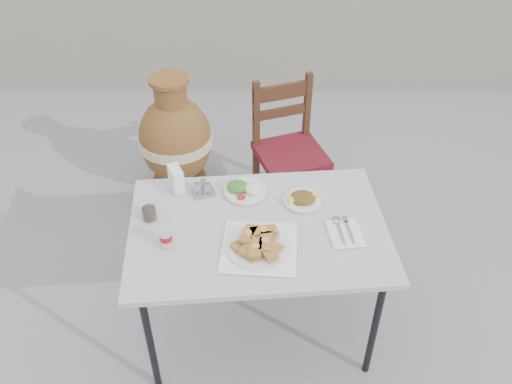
{
  "coord_description": "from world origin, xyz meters",
  "views": [
    {
      "loc": [
        -0.14,
        -1.81,
        2.28
      ],
      "look_at": [
        -0.15,
        -0.04,
        0.83
      ],
      "focal_mm": 38.0,
      "sensor_mm": 36.0,
      "label": 1
    }
  ],
  "objects_px": {
    "pide_plate": "(259,243)",
    "chair": "(289,150)",
    "soda_can": "(166,236)",
    "napkin_holder": "(176,179)",
    "salad_chopped_plate": "(303,199)",
    "terracotta_urn": "(176,140)",
    "salad_rice_plate": "(245,189)",
    "cafe_table": "(258,234)",
    "condiment_caddy": "(203,189)",
    "cola_glass": "(149,211)"
  },
  "relations": [
    {
      "from": "salad_rice_plate",
      "to": "cafe_table",
      "type": "bearing_deg",
      "value": -75.28
    },
    {
      "from": "cafe_table",
      "to": "salad_chopped_plate",
      "type": "xyz_separation_m",
      "value": [
        0.2,
        0.17,
        0.06
      ]
    },
    {
      "from": "cafe_table",
      "to": "salad_rice_plate",
      "type": "distance_m",
      "value": 0.25
    },
    {
      "from": "salad_rice_plate",
      "to": "soda_can",
      "type": "xyz_separation_m",
      "value": [
        -0.32,
        -0.35,
        0.03
      ]
    },
    {
      "from": "pide_plate",
      "to": "chair",
      "type": "height_order",
      "value": "chair"
    },
    {
      "from": "salad_chopped_plate",
      "to": "salad_rice_plate",
      "type": "bearing_deg",
      "value": 166.23
    },
    {
      "from": "soda_can",
      "to": "terracotta_urn",
      "type": "relative_size",
      "value": 0.12
    },
    {
      "from": "cafe_table",
      "to": "napkin_holder",
      "type": "height_order",
      "value": "napkin_holder"
    },
    {
      "from": "condiment_caddy",
      "to": "terracotta_urn",
      "type": "height_order",
      "value": "terracotta_urn"
    },
    {
      "from": "salad_rice_plate",
      "to": "soda_can",
      "type": "relative_size",
      "value": 2.11
    },
    {
      "from": "napkin_holder",
      "to": "chair",
      "type": "distance_m",
      "value": 0.92
    },
    {
      "from": "salad_rice_plate",
      "to": "salad_chopped_plate",
      "type": "bearing_deg",
      "value": -13.77
    },
    {
      "from": "cafe_table",
      "to": "soda_can",
      "type": "height_order",
      "value": "soda_can"
    },
    {
      "from": "pide_plate",
      "to": "condiment_caddy",
      "type": "bearing_deg",
      "value": 125.87
    },
    {
      "from": "soda_can",
      "to": "chair",
      "type": "relative_size",
      "value": 0.11
    },
    {
      "from": "cafe_table",
      "to": "condiment_caddy",
      "type": "height_order",
      "value": "condiment_caddy"
    },
    {
      "from": "cafe_table",
      "to": "pide_plate",
      "type": "xyz_separation_m",
      "value": [
        0.0,
        -0.13,
        0.08
      ]
    },
    {
      "from": "pide_plate",
      "to": "soda_can",
      "type": "height_order",
      "value": "soda_can"
    },
    {
      "from": "salad_rice_plate",
      "to": "soda_can",
      "type": "distance_m",
      "value": 0.47
    },
    {
      "from": "soda_can",
      "to": "chair",
      "type": "xyz_separation_m",
      "value": [
        0.56,
        1.04,
        -0.29
      ]
    },
    {
      "from": "pide_plate",
      "to": "chair",
      "type": "bearing_deg",
      "value": 80.5
    },
    {
      "from": "napkin_holder",
      "to": "terracotta_urn",
      "type": "bearing_deg",
      "value": 73.7
    },
    {
      "from": "chair",
      "to": "terracotta_urn",
      "type": "bearing_deg",
      "value": 144.97
    },
    {
      "from": "cola_glass",
      "to": "condiment_caddy",
      "type": "distance_m",
      "value": 0.28
    },
    {
      "from": "chair",
      "to": "terracotta_urn",
      "type": "relative_size",
      "value": 1.05
    },
    {
      "from": "salad_chopped_plate",
      "to": "condiment_caddy",
      "type": "xyz_separation_m",
      "value": [
        -0.46,
        0.06,
        0.01
      ]
    },
    {
      "from": "pide_plate",
      "to": "cola_glass",
      "type": "bearing_deg",
      "value": 159.21
    },
    {
      "from": "salad_rice_plate",
      "to": "terracotta_urn",
      "type": "distance_m",
      "value": 1.05
    },
    {
      "from": "pide_plate",
      "to": "terracotta_urn",
      "type": "height_order",
      "value": "terracotta_urn"
    },
    {
      "from": "cafe_table",
      "to": "chair",
      "type": "bearing_deg",
      "value": 78.9
    },
    {
      "from": "pide_plate",
      "to": "condiment_caddy",
      "type": "xyz_separation_m",
      "value": [
        -0.26,
        0.36,
        -0.01
      ]
    },
    {
      "from": "cola_glass",
      "to": "salad_rice_plate",
      "type": "bearing_deg",
      "value": 23.82
    },
    {
      "from": "cola_glass",
      "to": "chair",
      "type": "bearing_deg",
      "value": 53.04
    },
    {
      "from": "terracotta_urn",
      "to": "pide_plate",
      "type": "bearing_deg",
      "value": -67.25
    },
    {
      "from": "terracotta_urn",
      "to": "soda_can",
      "type": "bearing_deg",
      "value": -83.54
    },
    {
      "from": "napkin_holder",
      "to": "soda_can",
      "type": "bearing_deg",
      "value": -115.68
    },
    {
      "from": "napkin_holder",
      "to": "terracotta_urn",
      "type": "height_order",
      "value": "terracotta_urn"
    },
    {
      "from": "salad_chopped_plate",
      "to": "napkin_holder",
      "type": "relative_size",
      "value": 1.49
    },
    {
      "from": "soda_can",
      "to": "napkin_holder",
      "type": "distance_m",
      "value": 0.37
    },
    {
      "from": "condiment_caddy",
      "to": "terracotta_urn",
      "type": "xyz_separation_m",
      "value": [
        -0.27,
        0.89,
        -0.33
      ]
    },
    {
      "from": "salad_chopped_plate",
      "to": "cola_glass",
      "type": "xyz_separation_m",
      "value": [
        -0.68,
        -0.12,
        0.03
      ]
    },
    {
      "from": "chair",
      "to": "pide_plate",
      "type": "bearing_deg",
      "value": -119.04
    },
    {
      "from": "pide_plate",
      "to": "chair",
      "type": "relative_size",
      "value": 0.39
    },
    {
      "from": "terracotta_urn",
      "to": "napkin_holder",
      "type": "bearing_deg",
      "value": -80.75
    },
    {
      "from": "cafe_table",
      "to": "condiment_caddy",
      "type": "xyz_separation_m",
      "value": [
        -0.26,
        0.23,
        0.07
      ]
    },
    {
      "from": "napkin_holder",
      "to": "cola_glass",
      "type": "bearing_deg",
      "value": -140.86
    },
    {
      "from": "salad_chopped_plate",
      "to": "terracotta_urn",
      "type": "relative_size",
      "value": 0.22
    },
    {
      "from": "condiment_caddy",
      "to": "chair",
      "type": "relative_size",
      "value": 0.14
    },
    {
      "from": "salad_chopped_plate",
      "to": "terracotta_urn",
      "type": "distance_m",
      "value": 1.24
    },
    {
      "from": "salad_chopped_plate",
      "to": "terracotta_urn",
      "type": "bearing_deg",
      "value": 127.29
    }
  ]
}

